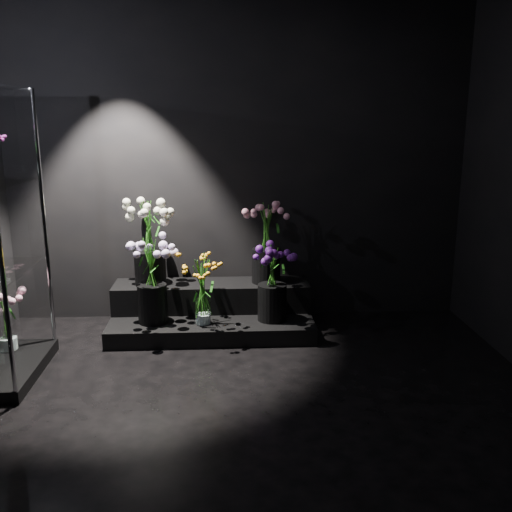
{
  "coord_description": "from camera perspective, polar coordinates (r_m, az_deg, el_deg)",
  "views": [
    {
      "loc": [
        -0.11,
        -3.01,
        1.8
      ],
      "look_at": [
        0.12,
        1.2,
        0.75
      ],
      "focal_mm": 40.0,
      "sensor_mm": 36.0,
      "label": 1
    }
  ],
  "objects": [
    {
      "name": "bouquet_case_base_pink",
      "position": [
        4.62,
        -23.77,
        -5.72
      ],
      "size": [
        0.35,
        0.35,
        0.46
      ],
      "rotation": [
        0.0,
        0.0,
        -0.14
      ],
      "color": "white",
      "rests_on": "display_case"
    },
    {
      "name": "wall_back",
      "position": [
        5.02,
        -1.84,
        9.39
      ],
      "size": [
        4.0,
        0.0,
        4.0
      ],
      "primitive_type": "plane",
      "rotation": [
        1.57,
        0.0,
        0.0
      ],
      "color": "black",
      "rests_on": "floor"
    },
    {
      "name": "bouquet_orange_bells",
      "position": [
        4.61,
        -5.38,
        -3.3
      ],
      "size": [
        0.33,
        0.33,
        0.57
      ],
      "rotation": [
        0.0,
        0.0,
        0.23
      ],
      "color": "white",
      "rests_on": "display_riser"
    },
    {
      "name": "floor",
      "position": [
        3.5,
        -0.86,
        -16.92
      ],
      "size": [
        4.0,
        4.0,
        0.0
      ],
      "primitive_type": "plane",
      "color": "black",
      "rests_on": "ground"
    },
    {
      "name": "bouquet_cream_roses",
      "position": [
        4.9,
        -10.67,
        1.94
      ],
      "size": [
        0.5,
        0.5,
        0.74
      ],
      "rotation": [
        0.0,
        0.0,
        -0.22
      ],
      "color": "black",
      "rests_on": "display_riser"
    },
    {
      "name": "bouquet_lilac",
      "position": [
        4.67,
        -10.44,
        -1.75
      ],
      "size": [
        0.44,
        0.44,
        0.7
      ],
      "rotation": [
        0.0,
        0.0,
        -0.18
      ],
      "color": "black",
      "rests_on": "display_riser"
    },
    {
      "name": "bouquet_purple",
      "position": [
        4.66,
        1.64,
        -2.23
      ],
      "size": [
        0.42,
        0.42,
        0.63
      ],
      "rotation": [
        0.0,
        0.0,
        0.26
      ],
      "color": "black",
      "rests_on": "display_riser"
    },
    {
      "name": "bouquet_pink_roses",
      "position": [
        4.89,
        1.04,
        1.97
      ],
      "size": [
        0.39,
        0.39,
        0.72
      ],
      "rotation": [
        0.0,
        0.0,
        -0.07
      ],
      "color": "black",
      "rests_on": "display_riser"
    },
    {
      "name": "display_riser",
      "position": [
        4.95,
        -4.42,
        -5.47
      ],
      "size": [
        1.69,
        0.75,
        0.38
      ],
      "color": "black",
      "rests_on": "floor"
    },
    {
      "name": "wall_front",
      "position": [
        1.09,
        3.08,
        -7.5
      ],
      "size": [
        4.0,
        0.0,
        4.0
      ],
      "primitive_type": "plane",
      "rotation": [
        -1.57,
        0.0,
        0.0
      ],
      "color": "black",
      "rests_on": "floor"
    }
  ]
}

